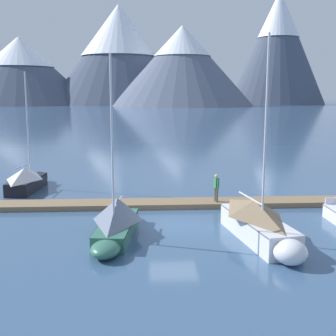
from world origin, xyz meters
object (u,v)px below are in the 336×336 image
sailboat_second_berth (116,220)px  person_on_dock (216,186)px  sailboat_nearest_berth (28,179)px  sailboat_mid_dock_port (260,223)px

sailboat_second_berth → person_on_dock: (5.62, 5.33, 0.42)m
sailboat_second_berth → sailboat_nearest_berth: bearing=123.7°
sailboat_nearest_berth → sailboat_second_berth: sailboat_second_berth is taller
sailboat_second_berth → person_on_dock: 7.76m
sailboat_nearest_berth → person_on_dock: (12.63, -5.18, 0.48)m
sailboat_second_berth → sailboat_mid_dock_port: size_ratio=0.91×
sailboat_nearest_berth → sailboat_mid_dock_port: sailboat_mid_dock_port is taller
sailboat_second_berth → person_on_dock: sailboat_second_berth is taller
sailboat_nearest_berth → person_on_dock: bearing=-22.3°
person_on_dock → sailboat_nearest_berth: bearing=157.7°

